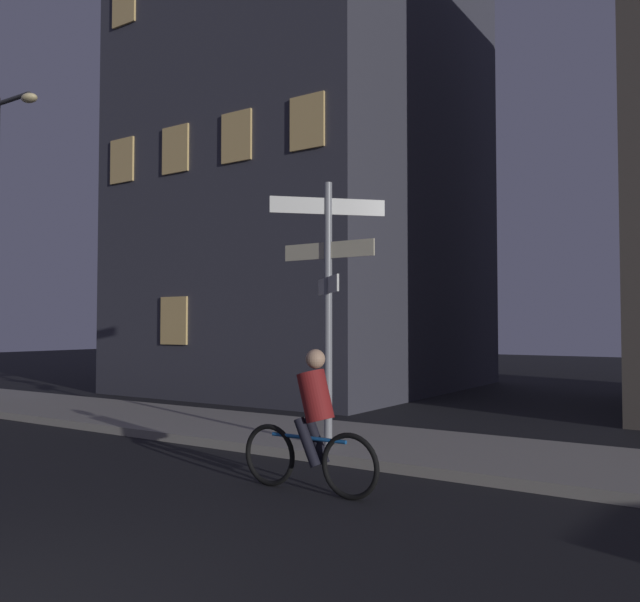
# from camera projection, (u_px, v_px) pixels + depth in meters

# --- Properties ---
(sidewalk_kerb) EXTENTS (40.00, 2.72, 0.14)m
(sidewalk_kerb) POSITION_uv_depth(u_px,v_px,m) (420.00, 449.00, 9.51)
(sidewalk_kerb) COLOR gray
(sidewalk_kerb) RESTS_ON ground_plane
(signpost) EXTENTS (1.53, 1.24, 3.83)m
(signpost) POSITION_uv_depth(u_px,v_px,m) (328.00, 287.00, 9.49)
(signpost) COLOR gray
(signpost) RESTS_ON sidewalk_kerb
(cyclist) EXTENTS (1.82, 0.32, 1.61)m
(cyclist) POSITION_uv_depth(u_px,v_px,m) (312.00, 426.00, 7.30)
(cyclist) COLOR black
(cyclist) RESTS_ON ground_plane
(building_left_block) EXTENTS (8.12, 9.76, 20.36)m
(building_left_block) POSITION_uv_depth(u_px,v_px,m) (316.00, 57.00, 20.15)
(building_left_block) COLOR #383842
(building_left_block) RESTS_ON ground_plane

